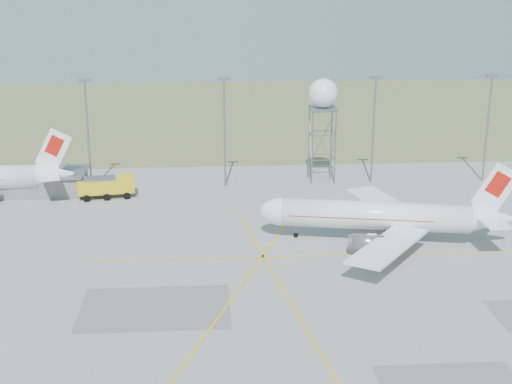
{
  "coord_description": "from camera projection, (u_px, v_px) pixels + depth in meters",
  "views": [
    {
      "loc": [
        -13.45,
        -63.53,
        38.61
      ],
      "look_at": [
        -6.03,
        40.0,
        6.63
      ],
      "focal_mm": 50.0,
      "sensor_mm": 36.0,
      "label": 1
    }
  ],
  "objects": [
    {
      "name": "mast_c",
      "position": [
        374.0,
        121.0,
        133.44
      ],
      "size": [
        2.2,
        0.5,
        20.5
      ],
      "color": "slate",
      "rests_on": "ground"
    },
    {
      "name": "airliner_main",
      "position": [
        379.0,
        216.0,
        105.98
      ],
      "size": [
        37.57,
        35.98,
        12.84
      ],
      "rotation": [
        0.0,
        0.0,
        2.94
      ],
      "color": "white",
      "rests_on": "ground"
    },
    {
      "name": "radar_tower",
      "position": [
        322.0,
        124.0,
        134.88
      ],
      "size": [
        5.49,
        5.49,
        19.86
      ],
      "color": "slate",
      "rests_on": "ground"
    },
    {
      "name": "mast_d",
      "position": [
        488.0,
        119.0,
        134.94
      ],
      "size": [
        2.2,
        0.5,
        20.5
      ],
      "color": "slate",
      "rests_on": "ground"
    },
    {
      "name": "fire_truck",
      "position": [
        108.0,
        187.0,
        127.39
      ],
      "size": [
        10.28,
        5.13,
        3.96
      ],
      "rotation": [
        0.0,
        0.0,
        0.15
      ],
      "color": "gold",
      "rests_on": "ground"
    },
    {
      "name": "building_grey",
      "position": [
        34.0,
        182.0,
        130.2
      ],
      "size": [
        19.0,
        10.0,
        3.9
      ],
      "color": "gray",
      "rests_on": "ground"
    },
    {
      "name": "ground",
      "position": [
        343.0,
        367.0,
        72.85
      ],
      "size": [
        400.0,
        400.0,
        0.0
      ],
      "primitive_type": "plane",
      "color": "#A0A09A",
      "rests_on": "ground"
    },
    {
      "name": "mast_a",
      "position": [
        88.0,
        125.0,
        129.81
      ],
      "size": [
        2.2,
        0.5,
        20.5
      ],
      "color": "slate",
      "rests_on": "ground"
    },
    {
      "name": "mast_b",
      "position": [
        225.0,
        123.0,
        131.52
      ],
      "size": [
        2.2,
        0.5,
        20.5
      ],
      "color": "slate",
      "rests_on": "ground"
    },
    {
      "name": "grass_strip",
      "position": [
        252.0,
        112.0,
        206.3
      ],
      "size": [
        400.0,
        120.0,
        0.03
      ],
      "primitive_type": "cube",
      "color": "#5F6D3C",
      "rests_on": "ground"
    }
  ]
}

